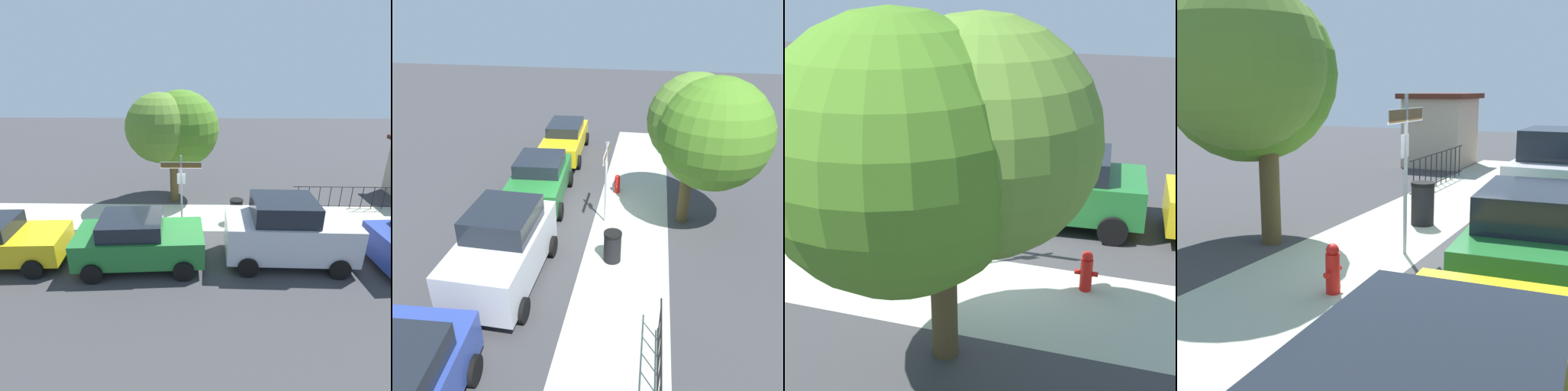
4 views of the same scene
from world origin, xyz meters
The scene contains 8 objects.
ground_plane centered at (0.00, 0.00, 0.00)m, with size 60.00×60.00×0.00m, color #38383A.
sidewalk_strip centered at (2.00, 1.30, 0.00)m, with size 24.00×2.60×0.00m, color #A8AF99.
street_sign centered at (-0.03, 0.40, 2.05)m, with size 1.56×0.07×2.96m.
shade_tree centered at (-0.47, 3.52, 3.43)m, with size 4.23×3.88×5.10m.
car_green centered at (-1.24, -2.27, 0.87)m, with size 4.14×2.38×1.70m.
car_silver centered at (3.56, -1.96, 1.08)m, with size 4.11×2.23×2.19m.
fire_hydrant centered at (-2.34, 0.60, 0.38)m, with size 0.42×0.22×0.78m.
trash_bin centered at (2.19, 0.90, 0.49)m, with size 0.55×0.55×0.98m.
Camera 3 is at (-3.19, 9.82, 5.49)m, focal length 52.46 mm.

